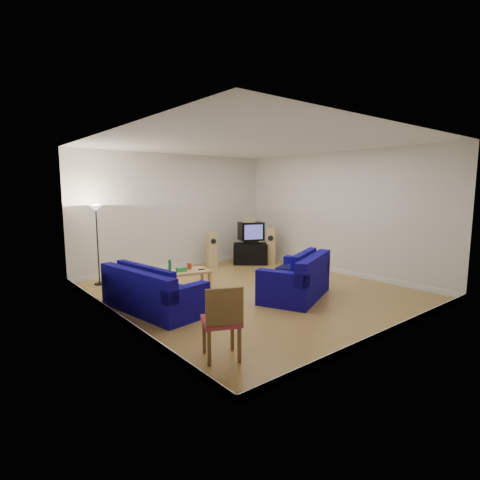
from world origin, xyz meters
TOP-DOWN VIEW (x-y plane):
  - room at (0.00, 0.00)m, footprint 6.01×6.51m
  - sofa_three_seat at (-2.33, 0.16)m, footprint 1.24×2.24m
  - sofa_loveseat at (0.44, -0.97)m, footprint 2.07×1.68m
  - coffee_table at (-1.11, 1.05)m, footprint 1.27×0.82m
  - bottle at (-1.39, 1.13)m, footprint 0.08×0.08m
  - tissue_box at (-1.16, 1.04)m, footprint 0.23×0.13m
  - red_canister at (-0.90, 1.14)m, footprint 0.14×0.14m
  - remote at (-0.72, 0.91)m, footprint 0.15×0.06m
  - tv_stand at (1.93, 2.29)m, footprint 1.12×1.08m
  - av_receiver at (1.92, 2.24)m, footprint 0.57×0.57m
  - television at (1.97, 2.32)m, footprint 0.84×0.74m
  - centre_speaker at (1.89, 2.32)m, footprint 0.38×0.33m
  - speaker_left at (0.81, 2.70)m, footprint 0.31×0.36m
  - speaker_right at (2.43, 1.90)m, footprint 0.41×0.39m
  - floor_lamp at (-2.42, 2.70)m, footprint 0.32×0.32m
  - dining_chair at (-2.48, -2.30)m, footprint 0.65×0.65m

SIDE VIEW (x-z plane):
  - sofa_three_seat at x=-2.33m, z-range -0.11..0.71m
  - tv_stand at x=1.93m, z-range 0.00..0.61m
  - sofa_loveseat at x=0.44m, z-range -0.11..0.80m
  - coffee_table at x=-1.11m, z-range 0.16..0.58m
  - remote at x=-0.72m, z-range 0.43..0.44m
  - tissue_box at x=-1.16m, z-range 0.43..0.52m
  - red_canister at x=-0.90m, z-range 0.43..0.57m
  - speaker_left at x=0.81m, z-range 0.00..1.03m
  - speaker_right at x=2.43m, z-range 0.00..1.09m
  - bottle at x=-1.39m, z-range 0.43..0.70m
  - dining_chair at x=-2.48m, z-range 0.06..1.08m
  - av_receiver at x=1.92m, z-range 0.61..0.72m
  - television at x=1.97m, z-range 0.72..1.25m
  - centre_speaker at x=1.89m, z-range 1.25..1.38m
  - room at x=0.00m, z-range -0.06..3.15m
  - floor_lamp at x=-2.42m, z-range 0.61..2.49m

